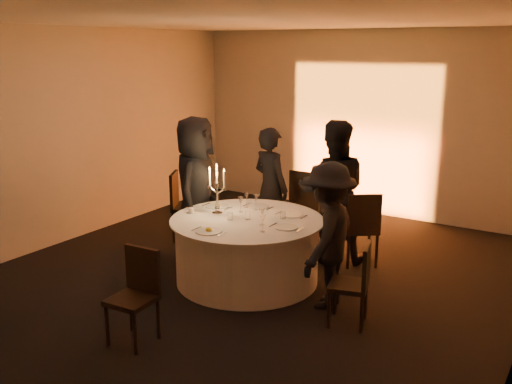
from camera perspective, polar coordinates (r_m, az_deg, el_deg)
The scene contains 30 objects.
floor at distance 6.93m, azimuth -0.89°, elevation -8.80°, with size 7.00×7.00×0.00m, color black.
ceiling at distance 6.37m, azimuth -1.00°, elevation 16.84°, with size 7.00×7.00×0.00m, color silver.
wall_back at distance 9.57m, azimuth 10.63°, elevation 6.77°, with size 7.00×7.00×0.00m, color #BBB7AE.
wall_left at distance 8.48m, azimuth -18.28°, elevation 5.34°, with size 7.00×7.00×0.00m, color #BBB7AE.
uplighter_fixture at distance 9.60m, azimuth 9.57°, elevation -2.02°, with size 0.25×0.12×0.10m, color black.
banquet_table at distance 6.78m, azimuth -0.90°, elevation -5.81°, with size 1.80×1.80×0.77m.
chair_left at distance 8.25m, azimuth -7.37°, elevation -0.99°, with size 0.58×0.58×0.99m.
chair_back_left at distance 8.03m, azimuth 5.23°, elevation -1.02°, with size 0.46×0.46×1.06m.
chair_back_right at distance 7.31m, azimuth 10.51°, elevation -3.23°, with size 0.59×0.59×0.97m.
chair_right at distance 5.80m, azimuth 9.93°, elevation -8.67°, with size 0.46×0.46×0.85m.
chair_front at distance 5.55m, azimuth -11.86°, elevation -9.57°, with size 0.42×0.42×0.90m.
guest_left at distance 7.48m, azimuth -6.05°, elevation 0.44°, with size 0.91×0.59×1.87m, color black.
guest_back_left at distance 7.85m, azimuth 1.47°, elevation 0.43°, with size 0.61×0.40×1.67m, color black.
guest_back_right at distance 7.34m, azimuth 7.69°, elevation 0.02°, with size 0.90×0.70×1.85m, color black.
guest_right at distance 6.06m, azimuth 7.20°, elevation -4.36°, with size 1.02×0.59×1.58m, color black.
plate_left at distance 7.16m, azimuth -3.91°, elevation -1.36°, with size 0.36×0.29×0.08m.
plate_back_left at distance 7.15m, azimuth 0.22°, elevation -1.44°, with size 0.36×0.27×0.01m.
plate_back_right at distance 6.81m, azimuth 3.53°, elevation -2.28°, with size 0.35×0.28×0.01m.
plate_right at distance 6.34m, azimuth 3.03°, elevation -3.55°, with size 0.36×0.26×0.01m.
plate_front at distance 6.21m, azimuth -4.75°, elevation -3.85°, with size 0.36×0.29×0.08m.
coffee_cup at distance 6.93m, azimuth -6.49°, elevation -1.86°, with size 0.11×0.11×0.07m.
candelabra at distance 6.81m, azimuth -3.91°, elevation -0.46°, with size 0.26×0.12×0.62m.
wine_glass_a at distance 6.16m, azimuth 0.68°, elevation -2.79°, with size 0.07×0.07×0.19m.
wine_glass_b at distance 6.90m, azimuth -1.54°, elevation -0.91°, with size 0.07×0.07×0.19m.
wine_glass_c at distance 7.00m, azimuth -0.01°, elevation -0.66°, with size 0.07×0.07×0.19m.
wine_glass_d at distance 7.09m, azimuth -0.95°, elevation -0.49°, with size 0.07×0.07×0.19m.
wine_glass_e at distance 6.40m, azimuth 0.60°, elevation -2.13°, with size 0.07×0.07×0.19m.
tumbler_a at distance 6.66m, azimuth 2.72°, elevation -2.31°, with size 0.07×0.07×0.09m, color silver.
tumbler_b at distance 6.62m, azimuth -2.61°, elevation -2.42°, with size 0.07×0.07×0.09m, color silver.
tumbler_c at distance 6.62m, azimuth -0.86°, elevation -2.39°, with size 0.07×0.07×0.09m, color silver.
Camera 1 is at (3.47, -5.34, 2.72)m, focal length 40.00 mm.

